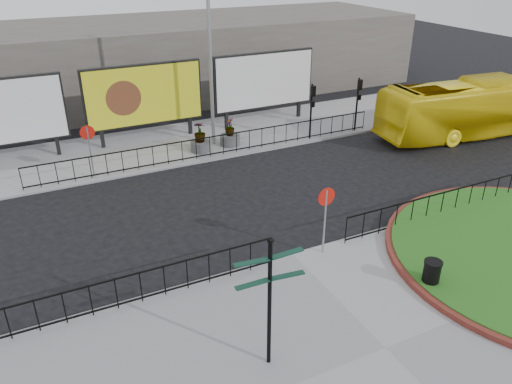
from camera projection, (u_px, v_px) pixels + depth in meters
ground at (292, 256)px, 17.25m from camera, size 90.00×90.00×0.00m
pavement_near at (385, 350)px, 13.21m from camera, size 30.00×10.00×0.12m
pavement_far at (181, 143)px, 26.85m from camera, size 44.00×6.00×0.12m
railing_near_left at (116, 293)px, 14.35m from camera, size 10.00×0.10×1.10m
railing_near_right at (442, 204)px, 19.26m from camera, size 9.00×0.10×1.10m
railing_far at (217, 145)px, 24.81m from camera, size 18.00×0.10×1.10m
speed_sign_far at (89, 140)px, 21.97m from camera, size 0.64×0.07×2.47m
speed_sign_near at (326, 206)px, 16.46m from camera, size 0.64×0.07×2.47m
billboard_mid at (144, 95)px, 25.91m from camera, size 6.20×0.31×4.10m
billboard_right at (264, 81)px, 28.66m from camera, size 6.20×0.31×4.10m
lamp_post at (210, 54)px, 24.51m from camera, size 0.74×0.18×9.23m
signal_pole_a at (312, 103)px, 26.36m from camera, size 0.22×0.26×3.00m
signal_pole_b at (358, 96)px, 27.54m from camera, size 0.22×0.26×3.00m
building_backdrop at (132, 61)px, 33.79m from camera, size 40.00×10.00×5.00m
fingerpost_sign at (270, 291)px, 11.75m from camera, size 1.74×0.36×3.72m
litter_bin at (431, 274)px, 15.32m from camera, size 0.56×0.56×0.93m
bus at (474, 108)px, 27.43m from camera, size 11.44×3.90×3.12m
planter_b at (200, 140)px, 25.37m from camera, size 0.99×0.99×1.56m
planter_c at (230, 136)px, 26.21m from camera, size 1.03×1.03×1.46m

